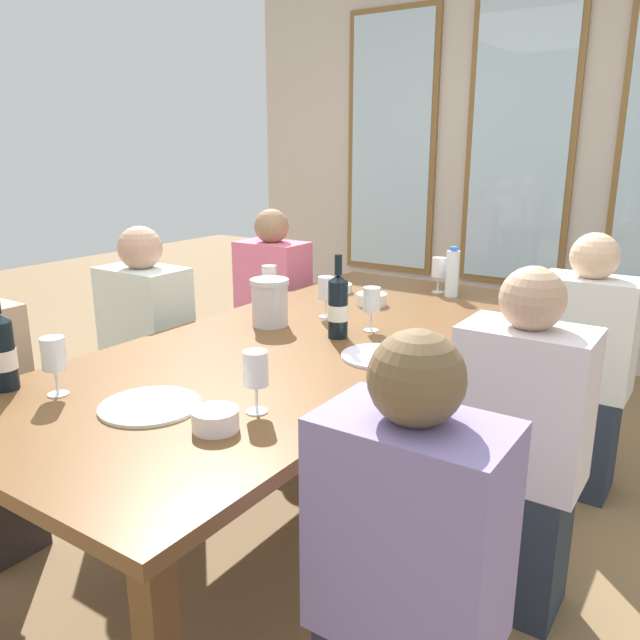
{
  "coord_description": "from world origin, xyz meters",
  "views": [
    {
      "loc": [
        1.3,
        -1.84,
        1.44
      ],
      "look_at": [
        0.0,
        0.1,
        0.79
      ],
      "focal_mm": 35.35,
      "sensor_mm": 36.0,
      "label": 1
    }
  ],
  "objects_px": {
    "white_plate_0": "(150,406)",
    "white_plate_1": "(380,356)",
    "wine_bottle_1": "(2,352)",
    "wine_glass_0": "(326,290)",
    "tasting_bowl_0": "(339,288)",
    "seated_person_5": "(581,372)",
    "tasting_bowl_2": "(215,420)",
    "seated_person_4": "(273,313)",
    "wine_glass_4": "(439,268)",
    "wine_bottle_0": "(338,306)",
    "tasting_bowl_1": "(371,299)",
    "water_bottle": "(452,273)",
    "seated_person_0": "(148,356)",
    "seated_person_1": "(518,453)",
    "wine_glass_2": "(269,278)",
    "metal_pitcher": "(270,302)",
    "wine_glass_1": "(372,302)",
    "wine_glass_5": "(256,370)",
    "wine_glass_3": "(54,357)",
    "seated_person_3": "(407,597)",
    "dining_table": "(305,355)"
  },
  "relations": [
    {
      "from": "seated_person_4",
      "to": "wine_glass_4",
      "type": "bearing_deg",
      "value": 7.95
    },
    {
      "from": "wine_bottle_1",
      "to": "seated_person_1",
      "type": "distance_m",
      "value": 1.58
    },
    {
      "from": "wine_glass_1",
      "to": "seated_person_0",
      "type": "xyz_separation_m",
      "value": [
        -0.99,
        -0.27,
        -0.33
      ]
    },
    {
      "from": "white_plate_1",
      "to": "wine_bottle_1",
      "type": "xyz_separation_m",
      "value": [
        -0.79,
        -0.87,
        0.11
      ]
    },
    {
      "from": "wine_bottle_1",
      "to": "wine_glass_4",
      "type": "relative_size",
      "value": 1.76
    },
    {
      "from": "wine_glass_1",
      "to": "seated_person_1",
      "type": "distance_m",
      "value": 0.81
    },
    {
      "from": "water_bottle",
      "to": "wine_glass_2",
      "type": "height_order",
      "value": "water_bottle"
    },
    {
      "from": "tasting_bowl_1",
      "to": "wine_glass_2",
      "type": "xyz_separation_m",
      "value": [
        -0.41,
        -0.22,
        0.09
      ]
    },
    {
      "from": "seated_person_0",
      "to": "water_bottle",
      "type": "bearing_deg",
      "value": 44.53
    },
    {
      "from": "tasting_bowl_2",
      "to": "wine_bottle_1",
      "type": "bearing_deg",
      "value": -168.94
    },
    {
      "from": "white_plate_0",
      "to": "white_plate_1",
      "type": "bearing_deg",
      "value": 66.07
    },
    {
      "from": "wine_glass_0",
      "to": "white_plate_1",
      "type": "bearing_deg",
      "value": -37.28
    },
    {
      "from": "wine_glass_5",
      "to": "seated_person_5",
      "type": "xyz_separation_m",
      "value": [
        0.55,
        1.44,
        -0.34
      ]
    },
    {
      "from": "tasting_bowl_1",
      "to": "seated_person_1",
      "type": "height_order",
      "value": "seated_person_1"
    },
    {
      "from": "seated_person_5",
      "to": "tasting_bowl_1",
      "type": "bearing_deg",
      "value": -165.94
    },
    {
      "from": "seated_person_5",
      "to": "seated_person_3",
      "type": "bearing_deg",
      "value": -90.0
    },
    {
      "from": "metal_pitcher",
      "to": "wine_glass_0",
      "type": "xyz_separation_m",
      "value": [
        0.12,
        0.23,
        0.02
      ]
    },
    {
      "from": "tasting_bowl_0",
      "to": "seated_person_5",
      "type": "relative_size",
      "value": 0.11
    },
    {
      "from": "seated_person_1",
      "to": "wine_glass_2",
      "type": "bearing_deg",
      "value": 162.06
    },
    {
      "from": "tasting_bowl_1",
      "to": "wine_glass_1",
      "type": "bearing_deg",
      "value": -60.81
    },
    {
      "from": "white_plate_0",
      "to": "wine_bottle_0",
      "type": "height_order",
      "value": "wine_bottle_0"
    },
    {
      "from": "white_plate_1",
      "to": "metal_pitcher",
      "type": "bearing_deg",
      "value": 168.95
    },
    {
      "from": "wine_bottle_0",
      "to": "wine_glass_1",
      "type": "height_order",
      "value": "wine_bottle_0"
    },
    {
      "from": "wine_bottle_1",
      "to": "dining_table",
      "type": "bearing_deg",
      "value": 63.67
    },
    {
      "from": "white_plate_1",
      "to": "metal_pitcher",
      "type": "xyz_separation_m",
      "value": [
        -0.56,
        0.11,
        0.09
      ]
    },
    {
      "from": "metal_pitcher",
      "to": "seated_person_1",
      "type": "bearing_deg",
      "value": -6.59
    },
    {
      "from": "tasting_bowl_1",
      "to": "wine_glass_2",
      "type": "height_order",
      "value": "wine_glass_2"
    },
    {
      "from": "dining_table",
      "to": "wine_glass_5",
      "type": "height_order",
      "value": "wine_glass_5"
    },
    {
      "from": "water_bottle",
      "to": "seated_person_0",
      "type": "bearing_deg",
      "value": -135.47
    },
    {
      "from": "wine_glass_2",
      "to": "tasting_bowl_0",
      "type": "bearing_deg",
      "value": 67.38
    },
    {
      "from": "seated_person_3",
      "to": "wine_glass_1",
      "type": "bearing_deg",
      "value": 122.98
    },
    {
      "from": "metal_pitcher",
      "to": "seated_person_3",
      "type": "height_order",
      "value": "seated_person_3"
    },
    {
      "from": "white_plate_0",
      "to": "wine_glass_2",
      "type": "relative_size",
      "value": 1.6
    },
    {
      "from": "tasting_bowl_0",
      "to": "wine_glass_3",
      "type": "height_order",
      "value": "wine_glass_3"
    },
    {
      "from": "white_plate_1",
      "to": "wine_glass_3",
      "type": "height_order",
      "value": "wine_glass_3"
    },
    {
      "from": "wine_bottle_1",
      "to": "tasting_bowl_0",
      "type": "height_order",
      "value": "wine_bottle_1"
    },
    {
      "from": "seated_person_1",
      "to": "seated_person_4",
      "type": "xyz_separation_m",
      "value": [
        -1.67,
        0.92,
        0.0
      ]
    },
    {
      "from": "wine_glass_0",
      "to": "wine_bottle_1",
      "type": "bearing_deg",
      "value": -105.85
    },
    {
      "from": "wine_bottle_0",
      "to": "wine_glass_5",
      "type": "distance_m",
      "value": 0.74
    },
    {
      "from": "tasting_bowl_1",
      "to": "seated_person_0",
      "type": "bearing_deg",
      "value": -140.72
    },
    {
      "from": "seated_person_1",
      "to": "metal_pitcher",
      "type": "bearing_deg",
      "value": 173.41
    },
    {
      "from": "white_plate_0",
      "to": "seated_person_3",
      "type": "height_order",
      "value": "seated_person_3"
    },
    {
      "from": "wine_glass_4",
      "to": "wine_glass_5",
      "type": "xyz_separation_m",
      "value": [
        0.18,
        -1.63,
        0.0
      ]
    },
    {
      "from": "white_plate_0",
      "to": "dining_table",
      "type": "bearing_deg",
      "value": 91.01
    },
    {
      "from": "seated_person_0",
      "to": "tasting_bowl_0",
      "type": "bearing_deg",
      "value": 56.0
    },
    {
      "from": "tasting_bowl_1",
      "to": "seated_person_4",
      "type": "relative_size",
      "value": 0.13
    },
    {
      "from": "wine_bottle_0",
      "to": "tasting_bowl_1",
      "type": "bearing_deg",
      "value": 105.52
    },
    {
      "from": "tasting_bowl_0",
      "to": "wine_glass_4",
      "type": "bearing_deg",
      "value": 33.28
    },
    {
      "from": "metal_pitcher",
      "to": "seated_person_0",
      "type": "xyz_separation_m",
      "value": [
        -0.61,
        -0.12,
        -0.31
      ]
    },
    {
      "from": "wine_bottle_1",
      "to": "wine_glass_0",
      "type": "bearing_deg",
      "value": 74.15
    }
  ]
}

